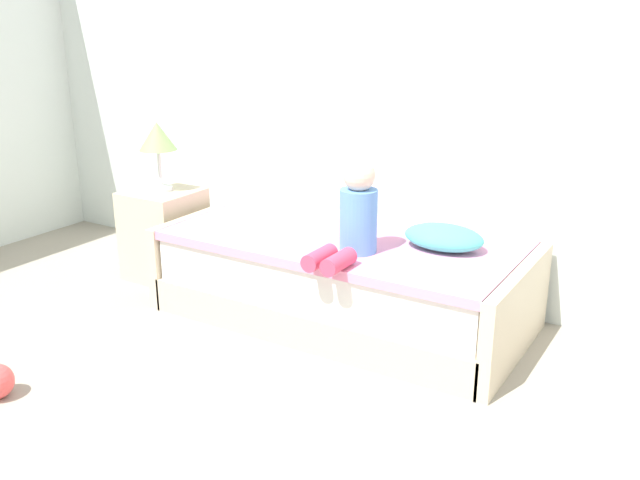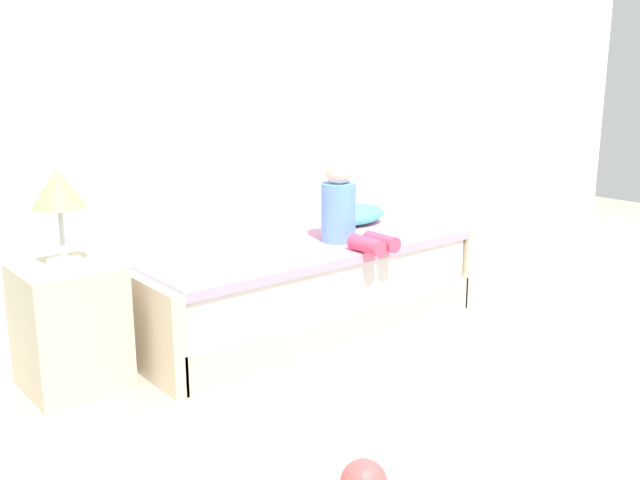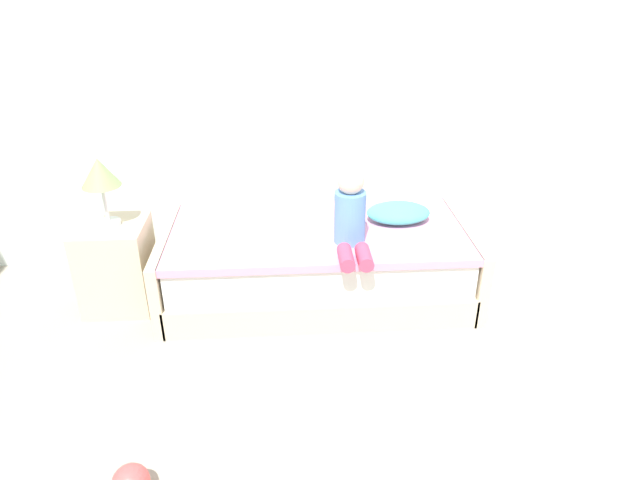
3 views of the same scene
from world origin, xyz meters
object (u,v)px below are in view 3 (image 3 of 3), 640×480
object	(u,v)px
bed	(318,263)
child_figure	(351,215)
pillow	(398,213)
nightstand	(117,265)
table_lamp	(100,176)

from	to	relation	value
bed	child_figure	world-z (taller)	child_figure
bed	pillow	size ratio (longest dim) A/B	4.80
bed	nightstand	distance (m)	1.35
bed	pillow	xyz separation A→B (m)	(0.57, 0.10, 0.32)
pillow	table_lamp	bearing A→B (deg)	-175.76
nightstand	child_figure	distance (m)	1.61
table_lamp	bed	bearing A→B (deg)	1.78
child_figure	pillow	world-z (taller)	child_figure
table_lamp	nightstand	bearing A→B (deg)	0.00
bed	nightstand	xyz separation A→B (m)	(-1.35, -0.04, 0.05)
nightstand	pillow	size ratio (longest dim) A/B	1.36
table_lamp	pillow	bearing A→B (deg)	4.24
table_lamp	child_figure	distance (m)	1.57
pillow	nightstand	bearing A→B (deg)	-175.76
nightstand	pillow	distance (m)	1.94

